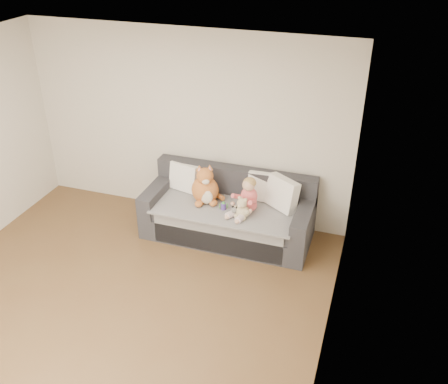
% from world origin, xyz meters
% --- Properties ---
extents(room_shell, '(5.00, 5.00, 5.00)m').
position_xyz_m(room_shell, '(0.00, 0.42, 1.30)').
color(room_shell, brown).
rests_on(room_shell, ground).
extents(sofa, '(2.20, 0.94, 0.85)m').
position_xyz_m(sofa, '(0.74, 2.06, 0.31)').
color(sofa, '#26262B').
rests_on(sofa, ground).
extents(cushion_left, '(0.45, 0.28, 0.39)m').
position_xyz_m(cushion_left, '(0.05, 2.24, 0.66)').
color(cushion_left, white).
rests_on(cushion_left, sofa).
extents(cushion_right_back, '(0.43, 0.21, 0.40)m').
position_xyz_m(cushion_right_back, '(1.15, 2.31, 0.67)').
color(cushion_right_back, white).
rests_on(cushion_right_back, sofa).
extents(cushion_right_front, '(0.49, 0.42, 0.43)m').
position_xyz_m(cushion_right_front, '(1.41, 2.19, 0.68)').
color(cushion_right_front, white).
rests_on(cushion_right_front, sofa).
extents(toddler, '(0.34, 0.48, 0.47)m').
position_xyz_m(toddler, '(1.02, 1.95, 0.67)').
color(toddler, '#DC4D65').
rests_on(toddler, sofa).
extents(plush_cat, '(0.43, 0.44, 0.55)m').
position_xyz_m(plush_cat, '(0.43, 2.02, 0.67)').
color(plush_cat, '#B04E27').
rests_on(plush_cat, sofa).
extents(teddy_bear, '(0.22, 0.18, 0.29)m').
position_xyz_m(teddy_bear, '(1.00, 1.80, 0.59)').
color(teddy_bear, '#C9B78B').
rests_on(teddy_bear, sofa).
extents(plush_cow, '(0.12, 0.19, 0.15)m').
position_xyz_m(plush_cow, '(0.91, 1.83, 0.54)').
color(plush_cow, white).
rests_on(plush_cow, sofa).
extents(sippy_cup, '(0.11, 0.09, 0.12)m').
position_xyz_m(sippy_cup, '(0.72, 1.90, 0.54)').
color(sippy_cup, '#553BA1').
rests_on(sippy_cup, sofa).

